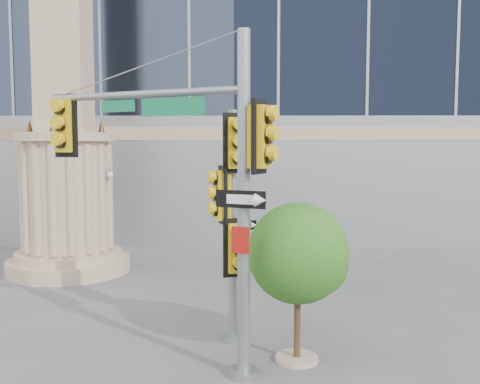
{
  "coord_description": "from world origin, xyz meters",
  "views": [
    {
      "loc": [
        0.46,
        -10.38,
        4.61
      ],
      "look_at": [
        0.37,
        2.0,
        3.56
      ],
      "focal_mm": 40.0,
      "sensor_mm": 36.0,
      "label": 1
    }
  ],
  "objects": [
    {
      "name": "secondary_signal_pole",
      "position": [
        0.18,
        1.87,
        3.2
      ],
      "size": [
        1.02,
        0.73,
        5.46
      ],
      "rotation": [
        0.0,
        0.0,
        0.31
      ],
      "color": "slate",
      "rests_on": "ground"
    },
    {
      "name": "ground",
      "position": [
        0.0,
        0.0,
        0.0
      ],
      "size": [
        120.0,
        120.0,
        0.0
      ],
      "primitive_type": "plane",
      "color": "#545456",
      "rests_on": "ground"
    },
    {
      "name": "main_signal_pole",
      "position": [
        -0.67,
        0.53,
        4.25
      ],
      "size": [
        4.98,
        2.58,
        6.85
      ],
      "rotation": [
        0.0,
        0.0,
        -0.42
      ],
      "color": "slate",
      "rests_on": "ground"
    },
    {
      "name": "monument",
      "position": [
        -6.0,
        9.0,
        5.52
      ],
      "size": [
        4.4,
        4.4,
        16.6
      ],
      "color": "tan",
      "rests_on": "ground"
    },
    {
      "name": "street_tree",
      "position": [
        1.65,
        0.83,
        2.26
      ],
      "size": [
        2.2,
        2.15,
        3.44
      ],
      "color": "tan",
      "rests_on": "ground"
    }
  ]
}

